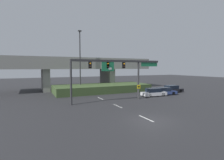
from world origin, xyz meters
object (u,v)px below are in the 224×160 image
signal_gantry (115,68)px  parked_sedan_mid_right (164,91)px  highway_light_pole_near (80,60)px  parked_sedan_far_right (172,89)px  parked_sedan_near_right (154,92)px  speed_limit_sign (139,90)px

signal_gantry → parked_sedan_mid_right: (10.95, 1.57, -4.37)m
highway_light_pole_near → parked_sedan_far_right: (16.58, -8.92, -6.02)m
signal_gantry → highway_light_pole_near: highway_light_pole_near is taller
parked_sedan_mid_right → parked_sedan_far_right: (3.52, 1.64, 0.05)m
parked_sedan_near_right → parked_sedan_far_right: size_ratio=0.96×
parked_sedan_mid_right → parked_sedan_far_right: parked_sedan_far_right is taller
highway_light_pole_near → parked_sedan_mid_right: bearing=-38.9°
highway_light_pole_near → speed_limit_sign: bearing=-65.1°
highway_light_pole_near → parked_sedan_far_right: highway_light_pole_near is taller
signal_gantry → highway_light_pole_near: 12.43m
speed_limit_sign → parked_sedan_near_right: 4.77m
parked_sedan_near_right → parked_sedan_mid_right: bearing=12.5°
parked_sedan_mid_right → speed_limit_sign: bearing=-153.2°
highway_light_pole_near → parked_sedan_near_right: (10.27, -11.01, -6.05)m
parked_sedan_mid_right → parked_sedan_near_right: bearing=-161.3°
speed_limit_sign → parked_sedan_mid_right: speed_limit_sign is taller
signal_gantry → highway_light_pole_near: size_ratio=1.16×
speed_limit_sign → highway_light_pole_near: size_ratio=0.19×
parked_sedan_far_right → parked_sedan_mid_right: bearing=-157.0°
parked_sedan_mid_right → signal_gantry: bearing=-162.3°
speed_limit_sign → highway_light_pole_near: 14.99m
speed_limit_sign → parked_sedan_mid_right: bearing=17.3°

